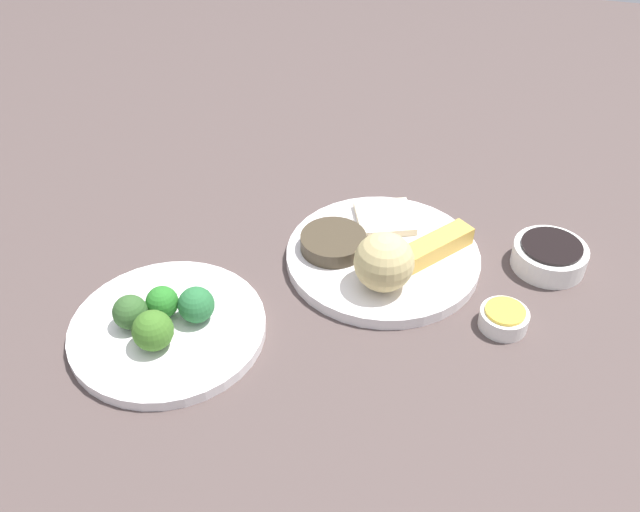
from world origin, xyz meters
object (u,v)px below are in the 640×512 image
(broccoli_plate, at_px, (168,329))
(sauce_ramekin_hot_mustard, at_px, (504,319))
(soy_sauce_bowl, at_px, (549,257))
(main_plate, at_px, (383,256))

(broccoli_plate, height_order, sauce_ramekin_hot_mustard, sauce_ramekin_hot_mustard)
(broccoli_plate, distance_m, soy_sauce_bowl, 0.49)
(main_plate, distance_m, broccoli_plate, 0.29)
(main_plate, relative_size, sauce_ramekin_hot_mustard, 4.40)
(soy_sauce_bowl, height_order, sauce_ramekin_hot_mustard, soy_sauce_bowl)
(main_plate, xyz_separation_m, broccoli_plate, (-0.20, 0.22, -0.00))
(broccoli_plate, xyz_separation_m, sauce_ramekin_hot_mustard, (0.12, -0.38, 0.00))
(soy_sauce_bowl, bearing_deg, sauce_ramekin_hot_mustard, 158.86)
(broccoli_plate, height_order, soy_sauce_bowl, soy_sauce_bowl)
(broccoli_plate, bearing_deg, sauce_ramekin_hot_mustard, -73.02)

